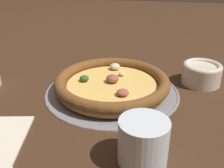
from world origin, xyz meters
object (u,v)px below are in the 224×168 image
(bowl_near, at_px, (202,73))
(drinking_cup, at_px, (143,142))
(pizza, at_px, (112,83))
(pizza_tray, at_px, (112,91))

(bowl_near, xyz_separation_m, drinking_cup, (-0.32, 0.13, 0.01))
(pizza, distance_m, drinking_cup, 0.25)
(pizza, bearing_deg, pizza_tray, -175.87)
(bowl_near, relative_size, drinking_cup, 1.23)
(pizza_tray, xyz_separation_m, drinking_cup, (-0.23, -0.09, 0.04))
(pizza, relative_size, bowl_near, 2.80)
(pizza, xyz_separation_m, drinking_cup, (-0.23, -0.09, 0.01))
(pizza_tray, height_order, bowl_near, bowl_near)
(pizza, bearing_deg, bowl_near, -67.60)
(pizza, bearing_deg, drinking_cup, -158.11)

